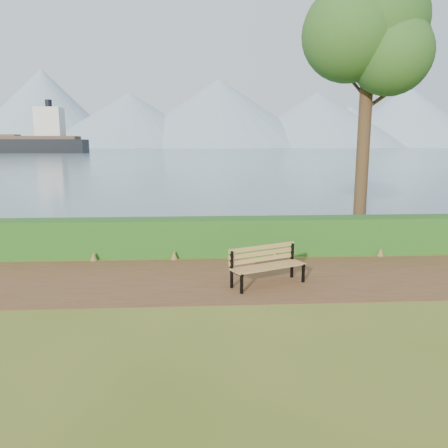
{
  "coord_description": "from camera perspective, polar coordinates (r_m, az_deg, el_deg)",
  "views": [
    {
      "loc": [
        -0.46,
        -9.22,
        3.01
      ],
      "look_at": [
        0.17,
        1.2,
        1.1
      ],
      "focal_mm": 35.0,
      "sensor_mm": 36.0,
      "label": 1
    }
  ],
  "objects": [
    {
      "name": "ground",
      "position": [
        9.71,
        -0.59,
        -7.69
      ],
      "size": [
        140.0,
        140.0,
        0.0
      ],
      "primitive_type": "plane",
      "color": "#485D1A",
      "rests_on": "ground"
    },
    {
      "name": "path",
      "position": [
        9.99,
        -0.67,
        -7.13
      ],
      "size": [
        40.0,
        3.4,
        0.01
      ],
      "primitive_type": "cube",
      "color": "#55321D",
      "rests_on": "ground"
    },
    {
      "name": "hedge",
      "position": [
        12.09,
        -1.21,
        -1.61
      ],
      "size": [
        32.0,
        0.85,
        1.0
      ],
      "primitive_type": "cube",
      "color": "#154413",
      "rests_on": "ground"
    },
    {
      "name": "water",
      "position": [
        269.24,
        -3.41,
        9.72
      ],
      "size": [
        700.0,
        510.0,
        0.0
      ],
      "primitive_type": "cube",
      "color": "#42586B",
      "rests_on": "ground"
    },
    {
      "name": "mountains",
      "position": [
        416.09,
        -4.79,
        13.75
      ],
      "size": [
        585.0,
        190.0,
        70.0
      ],
      "color": "#7F97AA",
      "rests_on": "ground"
    },
    {
      "name": "bench",
      "position": [
        9.52,
        5.53,
        -5.05
      ],
      "size": [
        1.73,
        1.15,
        0.85
      ],
      "rotation": [
        0.0,
        0.0,
        0.43
      ],
      "color": "black",
      "rests_on": "ground"
    },
    {
      "name": "tree",
      "position": [
        15.15,
        18.51,
        22.85
      ],
      "size": [
        4.28,
        3.61,
        8.63
      ],
      "rotation": [
        0.0,
        0.0,
        0.2
      ],
      "color": "#362016",
      "rests_on": "ground"
    }
  ]
}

